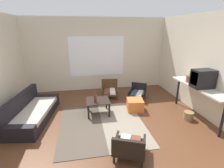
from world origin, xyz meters
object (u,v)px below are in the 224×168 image
Objects in this scene: crt_television at (203,79)px; glass_bottle at (95,98)px; console_shelf at (198,90)px; coffee_table at (98,103)px; armchair_corner at (138,92)px; wicker_basket at (188,116)px; armchair_by_window at (110,89)px; armchair_striped_foreground at (129,147)px; ottoman_orange at (135,105)px; couch at (31,112)px; clay_vase at (191,78)px.

crt_television is 2.76m from glass_bottle.
console_shelf is 3.72× the size of crt_television.
coffee_table is at bearing 163.01° from crt_television.
glass_bottle is (-1.53, -1.00, 0.30)m from armchair_corner.
armchair_by_window is at bearing 132.06° from wicker_basket.
armchair_striped_foreground is at bearing -93.02° from armchair_by_window.
wicker_basket is (0.86, -1.62, -0.11)m from armchair_corner.
ottoman_orange is (0.71, 1.84, -0.08)m from armchair_striped_foreground.
ottoman_orange is at bearing 0.51° from couch.
glass_bottle is (-2.61, 0.19, -0.47)m from clay_vase.
clay_vase reaches higher than armchair_by_window.
console_shelf is (1.45, -0.70, 0.63)m from ottoman_orange.
glass_bottle is at bearing -172.71° from ottoman_orange.
console_shelf is 6.99× the size of glass_bottle.
armchair_by_window reaches higher than wicker_basket.
armchair_by_window is at bearing 159.25° from armchair_corner.
clay_vase reaches higher than ottoman_orange.
coffee_table is at bearing 165.01° from console_shelf.
armchair_striped_foreground is at bearing -78.11° from coffee_table.
armchair_striped_foreground is at bearing -151.25° from wicker_basket.
console_shelf is (1.99, -1.89, 0.54)m from armchair_by_window.
coffee_table is 2.45m from wicker_basket.
armchair_striped_foreground is 1.97m from ottoman_orange.
coffee_table is (1.75, 0.00, 0.13)m from couch.
armchair_corner is at bearing 30.76° from coffee_table.
ottoman_orange reaches higher than wicker_basket.
armchair_corner is at bearing 124.95° from console_shelf.
coffee_table is 2.64m from clay_vase.
armchair_by_window is 0.98m from armchair_corner.
clay_vase is at bearing 90.00° from console_shelf.
couch reaches higher than armchair_by_window.
crt_television is 2.00× the size of wicker_basket.
glass_bottle is at bearing -114.78° from armchair_by_window.
armchair_corner is at bearing 66.56° from ottoman_orange.
clay_vase is at bearing -7.17° from coffee_table.
wicker_basket is at bearing -116.89° from clay_vase.
couch reaches higher than glass_bottle.
ottoman_orange is at bearing 7.29° from glass_bottle.
glass_bottle is (-2.61, 0.65, -0.60)m from crt_television.
armchair_corner is (1.07, 2.68, -0.03)m from armchair_striped_foreground.
coffee_table is at bearing -114.08° from armchair_by_window.
couch is 2.68× the size of armchair_striped_foreground.
armchair_by_window is at bearing 142.47° from clay_vase.
console_shelf is at bearing -14.99° from coffee_table.
ottoman_orange is at bearing 154.19° from console_shelf.
armchair_corner is 1.62× the size of crt_television.
couch is 1.09× the size of console_shelf.
couch is at bearing 171.06° from console_shelf.
couch is 2.84m from ottoman_orange.
armchair_corner is at bearing 132.33° from clay_vase.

